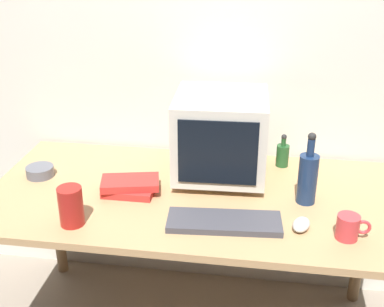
% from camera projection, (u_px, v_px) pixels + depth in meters
% --- Properties ---
extents(back_wall, '(4.00, 0.08, 2.50)m').
position_uv_depth(back_wall, '(208.00, 48.00, 2.29)').
color(back_wall, silver).
rests_on(back_wall, ground).
extents(desk, '(1.69, 0.84, 0.75)m').
position_uv_depth(desk, '(192.00, 210.00, 2.10)').
color(desk, tan).
rests_on(desk, ground).
extents(crt_monitor, '(0.40, 0.40, 0.37)m').
position_uv_depth(crt_monitor, '(220.00, 136.00, 2.12)').
color(crt_monitor, beige).
rests_on(crt_monitor, desk).
extents(keyboard, '(0.43, 0.18, 0.02)m').
position_uv_depth(keyboard, '(224.00, 222.00, 1.84)').
color(keyboard, '#3F3F47').
rests_on(keyboard, desk).
extents(computer_mouse, '(0.09, 0.11, 0.04)m').
position_uv_depth(computer_mouse, '(301.00, 224.00, 1.81)').
color(computer_mouse, beige).
rests_on(computer_mouse, desk).
extents(bottle_tall, '(0.08, 0.08, 0.30)m').
position_uv_depth(bottle_tall, '(308.00, 177.00, 1.95)').
color(bottle_tall, navy).
rests_on(bottle_tall, desk).
extents(bottle_short, '(0.06, 0.06, 0.15)m').
position_uv_depth(bottle_short, '(283.00, 154.00, 2.27)').
color(bottle_short, '#1E4C23').
rests_on(bottle_short, desk).
extents(book_stack, '(0.26, 0.18, 0.06)m').
position_uv_depth(book_stack, '(130.00, 186.00, 2.06)').
color(book_stack, red).
rests_on(book_stack, desk).
extents(mug, '(0.12, 0.08, 0.09)m').
position_uv_depth(mug, '(349.00, 227.00, 1.75)').
color(mug, '#CC383D').
rests_on(mug, desk).
extents(cd_spindle, '(0.12, 0.12, 0.04)m').
position_uv_depth(cd_spindle, '(40.00, 171.00, 2.19)').
color(cd_spindle, '#595B66').
rests_on(cd_spindle, desk).
extents(metal_canister, '(0.09, 0.09, 0.15)m').
position_uv_depth(metal_canister, '(71.00, 206.00, 1.82)').
color(metal_canister, '#A51E19').
rests_on(metal_canister, desk).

